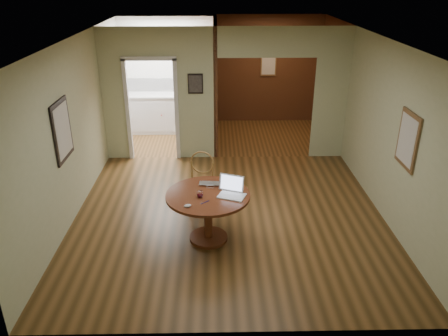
{
  "coord_description": "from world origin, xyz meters",
  "views": [
    {
      "loc": [
        -0.21,
        -6.15,
        3.65
      ],
      "look_at": [
        -0.08,
        -0.2,
        0.96
      ],
      "focal_mm": 35.0,
      "sensor_mm": 36.0,
      "label": 1
    }
  ],
  "objects_px": {
    "dining_table": "(208,206)",
    "chair": "(201,179)",
    "closed_laptop": "(211,185)",
    "open_laptop": "(232,190)"
  },
  "relations": [
    {
      "from": "chair",
      "to": "dining_table",
      "type": "bearing_deg",
      "value": -70.5
    },
    {
      "from": "dining_table",
      "to": "chair",
      "type": "distance_m",
      "value": 0.89
    },
    {
      "from": "open_laptop",
      "to": "closed_laptop",
      "type": "xyz_separation_m",
      "value": [
        -0.3,
        0.26,
        -0.05
      ]
    },
    {
      "from": "dining_table",
      "to": "open_laptop",
      "type": "xyz_separation_m",
      "value": [
        0.34,
        -0.01,
        0.26
      ]
    },
    {
      "from": "dining_table",
      "to": "chair",
      "type": "bearing_deg",
      "value": 98.0
    },
    {
      "from": "dining_table",
      "to": "open_laptop",
      "type": "bearing_deg",
      "value": -1.24
    },
    {
      "from": "closed_laptop",
      "to": "dining_table",
      "type": "bearing_deg",
      "value": -95.31
    },
    {
      "from": "dining_table",
      "to": "closed_laptop",
      "type": "height_order",
      "value": "closed_laptop"
    },
    {
      "from": "open_laptop",
      "to": "closed_laptop",
      "type": "bearing_deg",
      "value": 161.23
    },
    {
      "from": "chair",
      "to": "closed_laptop",
      "type": "height_order",
      "value": "chair"
    }
  ]
}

